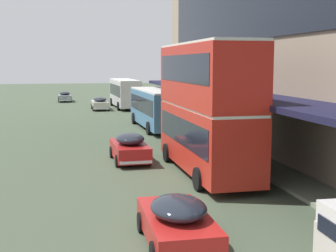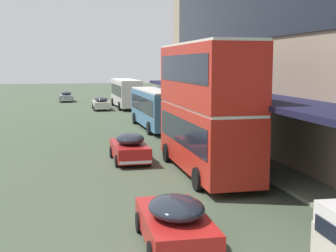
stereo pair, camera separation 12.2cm
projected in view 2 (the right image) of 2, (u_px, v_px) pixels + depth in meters
transit_bus_kerbside_front at (126, 92)px, 56.38m from camera, size 2.91×9.90×3.43m
transit_bus_kerbside_rear at (206, 104)px, 22.39m from camera, size 2.81×9.38×6.32m
transit_bus_kerbside_far at (156, 106)px, 38.35m from camera, size 2.96×10.27×3.22m
sedan_trailing_mid at (175, 221)px, 13.76m from camera, size 2.01×4.25×1.50m
sedan_far_back at (101, 103)px, 54.31m from camera, size 1.94×4.77×1.49m
sedan_oncoming_front at (66, 96)px, 66.03m from camera, size 1.95×4.68×1.43m
sedan_trailing_near at (130, 147)px, 25.57m from camera, size 1.96×4.32×1.59m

